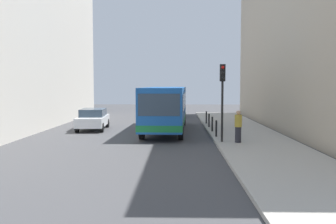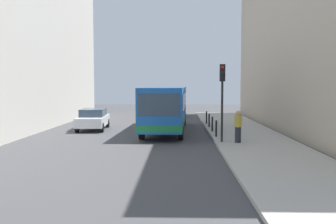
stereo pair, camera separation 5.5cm
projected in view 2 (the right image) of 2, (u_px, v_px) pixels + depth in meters
name	position (u px, v px, depth m)	size (l,w,h in m)	color
ground_plane	(157.00, 140.00, 21.87)	(80.00, 80.00, 0.00)	#424244
sidewalk	(251.00, 139.00, 21.72)	(4.40, 40.00, 0.15)	#ADA89E
building_right	(334.00, 30.00, 25.07)	(7.00, 32.00, 13.51)	#B2A38C
bus	(166.00, 106.00, 25.94)	(2.94, 11.11, 3.00)	#19519E
car_beside_bus	(93.00, 119.00, 26.89)	(2.07, 4.50, 1.48)	silver
car_behind_bus	(171.00, 109.00, 37.08)	(1.89, 4.41, 1.48)	#A5A8AD
traffic_light	(222.00, 88.00, 20.07)	(0.28, 0.33, 4.10)	black
bollard_near	(216.00, 129.00, 22.24)	(0.11, 0.11, 0.95)	black
bollard_mid	(212.00, 124.00, 24.77)	(0.11, 0.11, 0.95)	black
bollard_far	(209.00, 120.00, 27.30)	(0.11, 0.11, 0.95)	black
bollard_farthest	(207.00, 117.00, 29.84)	(0.11, 0.11, 0.95)	black
pedestrian_near_signal	(238.00, 127.00, 19.93)	(0.38, 0.38, 1.69)	#26262D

